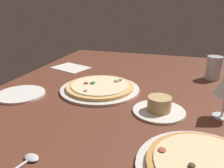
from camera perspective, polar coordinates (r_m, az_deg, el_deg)
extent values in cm
cube|color=brown|center=(98.51, 3.03, -2.81)|extent=(150.00, 110.00, 4.00)
cylinder|color=silver|center=(98.25, -3.03, -1.30)|extent=(33.78, 33.78, 1.00)
cylinder|color=tan|center=(97.86, -3.04, -0.70)|extent=(28.81, 28.81, 1.20)
cylinder|color=beige|center=(97.58, -3.05, -0.26)|extent=(24.37, 24.37, 0.40)
ellipsoid|color=#387033|center=(102.56, 2.05, 1.05)|extent=(2.18, 1.84, 0.51)
ellipsoid|color=#AD4733|center=(99.12, -6.46, 0.28)|extent=(2.17, 2.07, 0.63)
ellipsoid|color=#387033|center=(99.11, -4.81, 0.32)|extent=(3.04, 2.21, 0.57)
ellipsoid|color=#937556|center=(90.95, -6.59, -1.63)|extent=(2.14, 1.57, 0.44)
ellipsoid|color=#937556|center=(101.24, 1.22, 0.81)|extent=(2.87, 2.64, 0.53)
cylinder|color=#C68C47|center=(57.87, 22.29, -18.34)|extent=(26.40, 26.40, 1.20)
cylinder|color=beige|center=(57.40, 22.40, -17.71)|extent=(23.17, 23.17, 0.40)
ellipsoid|color=#AD4733|center=(57.80, 12.33, -15.71)|extent=(2.11, 1.92, 0.42)
ellipsoid|color=#4C3828|center=(54.68, 19.27, -18.60)|extent=(1.76, 1.57, 0.76)
cylinder|color=silver|center=(80.90, 11.58, -6.65)|extent=(17.95, 17.95, 0.80)
cylinder|color=tan|center=(79.70, 11.72, -4.82)|extent=(8.14, 8.14, 4.86)
cylinder|color=silver|center=(84.45, 25.65, -7.31)|extent=(6.04, 6.04, 0.40)
cylinder|color=silver|center=(82.88, 26.05, -4.91)|extent=(0.80, 0.80, 7.36)
cylinder|color=silver|center=(121.83, 24.04, 3.72)|extent=(7.32, 7.32, 11.21)
cylinder|color=silver|center=(122.26, 23.93, 2.97)|extent=(6.73, 6.73, 7.88)
cylinder|color=white|center=(100.21, -21.81, -2.37)|extent=(19.38, 19.38, 0.90)
cube|color=silver|center=(133.42, -10.21, 4.02)|extent=(20.00, 23.18, 0.30)
ellipsoid|color=silver|center=(61.18, -19.41, -16.91)|extent=(3.73, 4.58, 1.00)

